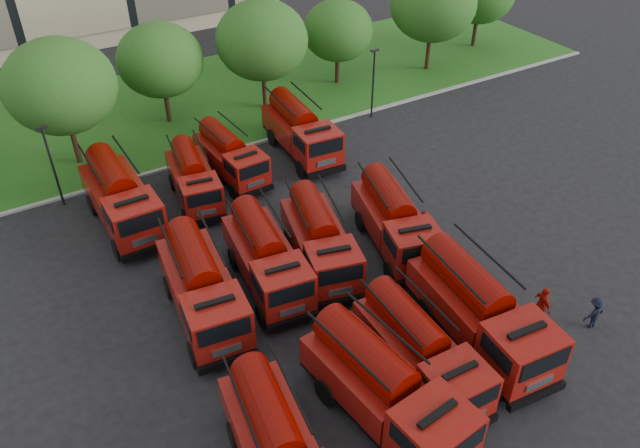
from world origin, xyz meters
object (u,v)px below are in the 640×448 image
(firefighter_2, at_px, (538,320))
(fire_truck_6, at_px, (320,240))
(fire_truck_0, at_px, (278,447))
(fire_truck_8, at_px, (121,197))
(fire_truck_9, at_px, (193,178))
(fire_truck_3, at_px, (480,311))
(fire_truck_7, at_px, (395,221))
(firefighter_0, at_px, (532,360))
(fire_truck_2, at_px, (420,350))
(fire_truck_1, at_px, (384,389))
(fire_truck_10, at_px, (230,155))
(fire_truck_5, at_px, (266,257))
(firefighter_4, at_px, (204,345))
(fire_truck_11, at_px, (301,130))
(firefighter_5, at_px, (422,237))
(firefighter_3, at_px, (590,326))
(fire_truck_4, at_px, (202,287))

(firefighter_2, bearing_deg, fire_truck_6, 53.23)
(fire_truck_6, bearing_deg, fire_truck_0, -113.38)
(fire_truck_8, height_order, fire_truck_9, fire_truck_8)
(fire_truck_3, distance_m, fire_truck_7, 7.50)
(fire_truck_6, xyz_separation_m, fire_truck_8, (-7.51, 8.68, 0.15))
(fire_truck_6, bearing_deg, firefighter_0, -51.10)
(fire_truck_6, bearing_deg, fire_truck_2, -76.97)
(fire_truck_1, distance_m, fire_truck_6, 9.74)
(fire_truck_8, height_order, firefighter_2, fire_truck_8)
(fire_truck_8, height_order, fire_truck_10, fire_truck_8)
(fire_truck_3, bearing_deg, fire_truck_6, 117.43)
(fire_truck_8, bearing_deg, firefighter_2, -51.21)
(fire_truck_10, relative_size, firefighter_2, 3.33)
(fire_truck_0, bearing_deg, firefighter_2, 10.96)
(fire_truck_3, relative_size, firefighter_2, 4.16)
(fire_truck_8, bearing_deg, fire_truck_3, -57.80)
(fire_truck_3, height_order, fire_truck_6, fire_truck_3)
(fire_truck_6, xyz_separation_m, fire_truck_9, (-3.20, 8.99, -0.18))
(fire_truck_5, distance_m, firefighter_4, 5.17)
(fire_truck_0, height_order, firefighter_4, fire_truck_0)
(fire_truck_11, bearing_deg, firefighter_4, -129.49)
(fire_truck_10, bearing_deg, firefighter_5, -63.40)
(fire_truck_7, relative_size, firefighter_3, 4.54)
(fire_truck_6, relative_size, fire_truck_11, 0.98)
(firefighter_0, height_order, firefighter_2, firefighter_2)
(firefighter_2, bearing_deg, fire_truck_3, 95.86)
(fire_truck_6, bearing_deg, firefighter_2, -37.80)
(fire_truck_3, distance_m, firefighter_3, 5.91)
(fire_truck_6, distance_m, firefighter_3, 13.34)
(fire_truck_11, xyz_separation_m, firefighter_3, (3.64, -20.63, -1.73))
(fire_truck_0, xyz_separation_m, firefighter_5, (13.38, 8.54, -1.63))
(fire_truck_9, bearing_deg, fire_truck_11, 19.65)
(fire_truck_8, bearing_deg, firefighter_4, -89.32)
(fire_truck_1, xyz_separation_m, fire_truck_6, (2.73, 9.35, -0.14))
(fire_truck_5, bearing_deg, firefighter_4, -144.83)
(fire_truck_1, relative_size, fire_truck_2, 1.12)
(firefighter_4, relative_size, firefighter_5, 1.18)
(fire_truck_0, xyz_separation_m, firefighter_0, (11.97, -0.90, -1.63))
(fire_truck_4, bearing_deg, fire_truck_11, 50.74)
(fire_truck_1, xyz_separation_m, fire_truck_3, (5.97, 1.25, 0.05))
(fire_truck_7, height_order, firefighter_0, fire_truck_7)
(fire_truck_9, bearing_deg, fire_truck_6, -61.06)
(fire_truck_0, distance_m, firefighter_0, 12.11)
(fire_truck_0, xyz_separation_m, fire_truck_4, (0.87, 9.03, 0.11))
(fire_truck_4, bearing_deg, firefighter_2, -25.39)
(fire_truck_3, height_order, firefighter_5, fire_truck_3)
(fire_truck_8, bearing_deg, fire_truck_5, -62.34)
(fire_truck_10, xyz_separation_m, firefighter_0, (4.92, -20.54, -1.48))
(fire_truck_3, relative_size, fire_truck_11, 1.06)
(fire_truck_7, xyz_separation_m, firefighter_0, (0.45, -9.63, -1.67))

